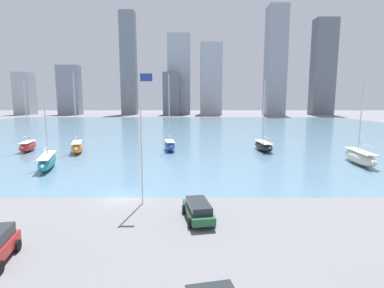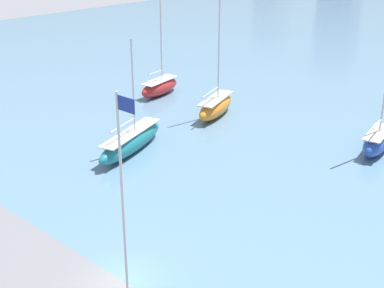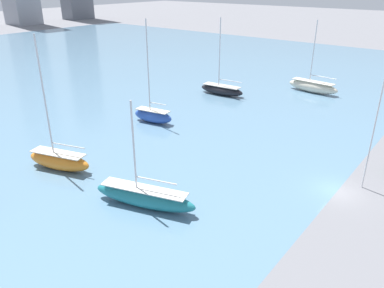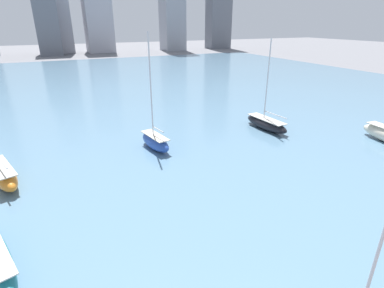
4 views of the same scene
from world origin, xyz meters
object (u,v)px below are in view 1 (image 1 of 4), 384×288
object	(u,v)px
sailboat_black	(263,146)
sailboat_teal	(47,161)
parked_wagon_green	(198,209)
sailboat_orange	(76,147)
sailboat_cream	(359,157)
sailboat_blue	(169,145)
sailboat_red	(27,146)
flag_pole	(141,135)

from	to	relation	value
sailboat_black	sailboat_teal	bearing A→B (deg)	-160.66
sailboat_black	parked_wagon_green	world-z (taller)	sailboat_black
sailboat_black	sailboat_orange	distance (m)	35.86
sailboat_cream	parked_wagon_green	xyz separation A→B (m)	(-25.52, -21.66, -0.24)
sailboat_blue	sailboat_red	world-z (taller)	sailboat_blue
sailboat_blue	sailboat_cream	size ratio (longest dim) A/B	1.13
sailboat_black	flag_pole	bearing A→B (deg)	-125.78
sailboat_red	flag_pole	bearing A→B (deg)	-56.82
sailboat_blue	parked_wagon_green	distance (m)	34.36
sailboat_blue	sailboat_teal	size ratio (longest dim) A/B	1.43
flag_pole	sailboat_blue	bearing A→B (deg)	89.29
flag_pole	sailboat_black	xyz separation A→B (m)	(18.79, 30.25, -5.76)
sailboat_blue	sailboat_orange	world-z (taller)	sailboat_blue
sailboat_teal	sailboat_orange	distance (m)	12.88
sailboat_blue	sailboat_red	xyz separation A→B (m)	(-27.51, -0.60, -0.07)
sailboat_black	sailboat_red	world-z (taller)	sailboat_black
flag_pole	sailboat_red	xyz separation A→B (m)	(-27.14, 29.47, -5.67)
flag_pole	sailboat_cream	size ratio (longest dim) A/B	0.96
sailboat_red	sailboat_orange	world-z (taller)	sailboat_orange
sailboat_blue	parked_wagon_green	xyz separation A→B (m)	(4.88, -34.01, -0.25)
flag_pole	sailboat_black	distance (m)	36.08
sailboat_teal	parked_wagon_green	bearing A→B (deg)	-58.50
flag_pole	sailboat_teal	xyz separation A→B (m)	(-16.46, 15.09, -5.69)
sailboat_black	sailboat_cream	bearing A→B (deg)	-50.23
sailboat_teal	sailboat_cream	bearing A→B (deg)	-14.08
sailboat_blue	sailboat_orange	size ratio (longest dim) A/B	1.00
sailboat_black	sailboat_cream	distance (m)	17.34
sailboat_black	sailboat_orange	xyz separation A→B (m)	(-35.79, -2.29, 0.17)
sailboat_orange	sailboat_blue	bearing A→B (deg)	-10.39
sailboat_red	parked_wagon_green	distance (m)	46.53
flag_pole	sailboat_teal	bearing A→B (deg)	137.48
sailboat_blue	sailboat_teal	bearing A→B (deg)	-148.27
sailboat_teal	sailboat_red	distance (m)	17.91
sailboat_teal	flag_pole	bearing A→B (deg)	-59.78
sailboat_black	sailboat_orange	bearing A→B (deg)	179.73
sailboat_cream	parked_wagon_green	distance (m)	33.47
sailboat_orange	sailboat_red	bearing A→B (deg)	154.18
flag_pole	sailboat_orange	world-z (taller)	sailboat_orange
sailboat_blue	flag_pole	bearing A→B (deg)	-100.67
sailboat_cream	flag_pole	bearing A→B (deg)	-144.83
sailboat_teal	sailboat_red	world-z (taller)	sailboat_red
sailboat_teal	sailboat_black	distance (m)	38.37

